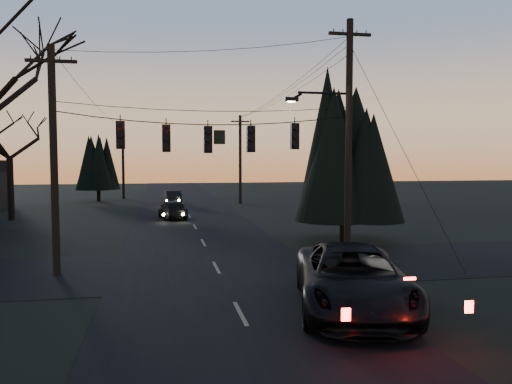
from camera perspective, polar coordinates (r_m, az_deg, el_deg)
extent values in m
plane|color=black|center=(10.69, 1.86, -20.15)|extent=(160.00, 160.00, 0.00)
cube|color=black|center=(29.92, -6.71, -4.52)|extent=(8.00, 120.00, 0.02)
cube|color=black|center=(20.12, -4.56, -8.63)|extent=(60.00, 7.00, 0.02)
cylinder|color=black|center=(19.70, -5.39, 8.93)|extent=(11.50, 0.04, 0.04)
cylinder|color=black|center=(26.47, 9.92, -3.92)|extent=(0.36, 0.36, 1.60)
cone|color=black|center=(26.24, 10.02, 4.64)|extent=(4.89, 4.89, 7.08)
cylinder|color=black|center=(39.16, -26.24, 0.27)|extent=(0.44, 0.44, 4.35)
cylinder|color=black|center=(53.28, -17.54, -0.16)|extent=(0.36, 0.36, 1.60)
cone|color=black|center=(53.17, -17.61, 3.11)|extent=(3.58, 3.58, 5.26)
imported|color=black|center=(14.70, 10.97, -9.76)|extent=(4.47, 7.05, 1.81)
imported|color=black|center=(36.45, -9.50, -1.97)|extent=(2.25, 4.26, 1.38)
imported|color=black|center=(48.15, -9.53, -0.61)|extent=(1.73, 4.09, 1.31)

